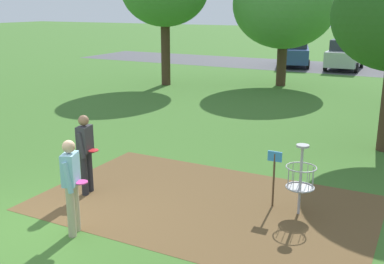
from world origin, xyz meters
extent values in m
plane|color=#3D6B28|center=(0.00, 0.00, 0.00)|extent=(160.00, 160.00, 0.00)
cube|color=brown|center=(2.11, 2.35, 0.00)|extent=(6.62, 4.15, 0.01)
cylinder|color=#9E9EA3|center=(3.94, 2.76, 0.68)|extent=(0.05, 0.05, 1.35)
cylinder|color=#9E9EA3|center=(3.94, 2.76, 1.37)|extent=(0.24, 0.24, 0.04)
torus|color=#9E9EA3|center=(3.94, 2.76, 0.95)|extent=(0.58, 0.58, 0.02)
torus|color=#9E9EA3|center=(3.94, 2.76, 0.55)|extent=(0.55, 0.55, 0.03)
cylinder|color=#9E9EA3|center=(3.94, 2.76, 0.53)|extent=(0.48, 0.48, 0.02)
cylinder|color=gray|center=(4.17, 2.76, 0.75)|extent=(0.01, 0.01, 0.40)
cylinder|color=gray|center=(4.13, 2.90, 0.75)|extent=(0.01, 0.01, 0.40)
cylinder|color=gray|center=(4.01, 2.98, 0.75)|extent=(0.01, 0.01, 0.40)
cylinder|color=gray|center=(3.86, 2.98, 0.75)|extent=(0.01, 0.01, 0.40)
cylinder|color=gray|center=(3.74, 2.90, 0.75)|extent=(0.01, 0.01, 0.40)
cylinder|color=gray|center=(3.70, 2.76, 0.75)|extent=(0.01, 0.01, 0.40)
cylinder|color=gray|center=(3.74, 2.62, 0.75)|extent=(0.01, 0.01, 0.40)
cylinder|color=gray|center=(3.86, 2.53, 0.75)|extent=(0.01, 0.01, 0.40)
cylinder|color=gray|center=(4.01, 2.53, 0.75)|extent=(0.01, 0.01, 0.40)
cylinder|color=gray|center=(4.13, 2.62, 0.75)|extent=(0.01, 0.01, 0.40)
cylinder|color=#4C3823|center=(3.39, 2.86, 0.55)|extent=(0.04, 0.04, 1.10)
cube|color=#3384C6|center=(3.39, 2.86, 1.05)|extent=(0.28, 0.03, 0.20)
cylinder|color=tan|center=(0.61, 0.26, 0.46)|extent=(0.14, 0.14, 0.92)
cylinder|color=tan|center=(0.69, 0.06, 0.46)|extent=(0.14, 0.14, 0.92)
cube|color=#84B7D1|center=(0.65, 0.16, 1.20)|extent=(0.34, 0.42, 0.56)
sphere|color=tan|center=(0.65, 0.16, 1.60)|extent=(0.22, 0.22, 0.22)
cylinder|color=#84B7D1|center=(0.59, 0.34, 1.12)|extent=(0.19, 0.14, 0.55)
cylinder|color=#84B7D1|center=(0.73, -0.01, 1.12)|extent=(0.19, 0.14, 0.55)
cylinder|color=#E53D99|center=(0.81, 0.23, 0.97)|extent=(0.22, 0.22, 0.02)
cylinder|color=#232328|center=(-0.35, 1.80, 0.46)|extent=(0.14, 0.14, 0.92)
cylinder|color=#232328|center=(-0.31, 1.58, 0.46)|extent=(0.14, 0.14, 0.92)
cube|color=#2D2D33|center=(-0.33, 1.69, 1.20)|extent=(0.29, 0.40, 0.56)
sphere|color=brown|center=(-0.33, 1.69, 1.60)|extent=(0.22, 0.22, 0.22)
cylinder|color=#2D2D33|center=(-0.35, 1.88, 1.12)|extent=(0.18, 0.12, 0.55)
cylinder|color=#2D2D33|center=(-0.27, 1.51, 1.12)|extent=(0.18, 0.12, 0.55)
cylinder|color=red|center=(-0.15, 1.72, 0.97)|extent=(0.22, 0.22, 0.02)
cylinder|color=white|center=(-0.82, 2.04, 0.01)|extent=(0.24, 0.24, 0.02)
cylinder|color=#422D1E|center=(-5.90, 14.39, 1.53)|extent=(0.45, 0.45, 3.06)
cylinder|color=#422D1E|center=(-0.72, 16.82, 1.03)|extent=(0.48, 0.48, 2.06)
ellipsoid|color=#4C8E3D|center=(-0.72, 16.82, 3.92)|extent=(4.95, 4.95, 4.21)
cube|color=#4C4C51|center=(0.00, 24.88, 0.00)|extent=(36.00, 6.00, 0.01)
cube|color=#2D4784|center=(-2.21, 24.54, 0.75)|extent=(2.82, 4.52, 0.90)
cube|color=#2D333D|center=(-2.21, 24.54, 1.52)|extent=(2.09, 2.52, 0.64)
cylinder|color=black|center=(-3.42, 25.56, 0.30)|extent=(0.33, 0.63, 0.60)
cylinder|color=black|center=(-1.68, 26.03, 0.30)|extent=(0.33, 0.63, 0.60)
cylinder|color=black|center=(-2.74, 23.05, 0.30)|extent=(0.33, 0.63, 0.60)
cylinder|color=black|center=(-1.00, 23.51, 0.30)|extent=(0.33, 0.63, 0.60)
cube|color=#B2B7BC|center=(1.02, 24.41, 0.75)|extent=(1.90, 4.24, 0.90)
cube|color=#2D333D|center=(1.02, 24.41, 1.52)|extent=(1.64, 2.22, 0.64)
cylinder|color=black|center=(0.08, 25.69, 0.30)|extent=(0.19, 0.60, 0.60)
cylinder|color=black|center=(1.88, 25.74, 0.30)|extent=(0.19, 0.60, 0.60)
cylinder|color=black|center=(0.15, 23.09, 0.30)|extent=(0.19, 0.60, 0.60)
cylinder|color=black|center=(1.95, 23.13, 0.30)|extent=(0.19, 0.60, 0.60)
camera|label=1|loc=(5.87, -5.41, 3.89)|focal=43.11mm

